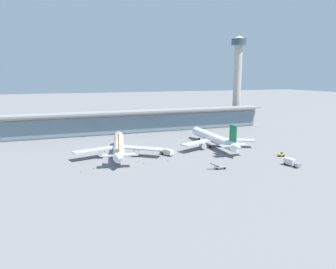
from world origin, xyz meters
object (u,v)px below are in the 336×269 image
(service_truck_near_nose_grey, at_px, (291,162))
(control_tower, at_px, (238,73))
(safety_cone_echo, at_px, (81,171))
(service_truck_under_wing_grey, at_px, (220,167))
(safety_cone_delta, at_px, (167,160))
(safety_cone_alpha, at_px, (138,161))
(service_truck_mid_apron_white, at_px, (236,145))
(airliner_centre_stand, at_px, (214,138))
(safety_cone_bravo, at_px, (94,168))
(service_truck_by_tail_olive, at_px, (167,152))
(service_truck_on_taxiway_yellow, at_px, (281,155))
(safety_cone_charlie, at_px, (144,163))
(airliner_left_stand, at_px, (119,146))

(service_truck_near_nose_grey, xyz_separation_m, control_tower, (48.04, 118.85, 39.28))
(safety_cone_echo, bearing_deg, service_truck_under_wing_grey, -16.34)
(safety_cone_delta, bearing_deg, safety_cone_alpha, 168.18)
(service_truck_mid_apron_white, bearing_deg, safety_cone_echo, -170.37)
(airliner_centre_stand, bearing_deg, safety_cone_bravo, -164.58)
(service_truck_by_tail_olive, xyz_separation_m, control_tower, (92.21, 83.51, 39.28))
(safety_cone_alpha, xyz_separation_m, safety_cone_bravo, (-19.93, -3.63, 0.00))
(service_truck_on_taxiway_yellow, xyz_separation_m, safety_cone_delta, (-54.41, 11.66, -0.56))
(airliner_centre_stand, xyz_separation_m, service_truck_under_wing_grey, (-17.55, -37.12, -3.95))
(service_truck_mid_apron_white, distance_m, safety_cone_bravo, 77.08)
(service_truck_mid_apron_white, bearing_deg, control_tower, 57.44)
(safety_cone_echo, bearing_deg, safety_cone_charlie, 7.01)
(airliner_left_stand, relative_size, safety_cone_echo, 80.60)
(safety_cone_echo, bearing_deg, safety_cone_bravo, 26.09)
(airliner_centre_stand, distance_m, safety_cone_alpha, 49.54)
(airliner_centre_stand, height_order, safety_cone_echo, airliner_centre_stand)
(airliner_left_stand, relative_size, safety_cone_charlie, 80.60)
(airliner_centre_stand, distance_m, safety_cone_delta, 38.28)
(service_truck_near_nose_grey, bearing_deg, control_tower, 67.99)
(airliner_centre_stand, height_order, service_truck_mid_apron_white, airliner_centre_stand)
(airliner_centre_stand, distance_m, safety_cone_echo, 75.42)
(safety_cone_bravo, distance_m, safety_cone_delta, 33.31)
(service_truck_mid_apron_white, xyz_separation_m, safety_cone_bravo, (-76.24, -11.24, -1.37))
(service_truck_on_taxiway_yellow, distance_m, safety_cone_alpha, 69.31)
(airliner_centre_stand, height_order, control_tower, control_tower)
(safety_cone_charlie, bearing_deg, control_tower, 40.98)
(safety_cone_charlie, bearing_deg, airliner_centre_stand, 21.48)
(service_truck_mid_apron_white, bearing_deg, service_truck_on_taxiway_yellow, -62.53)
(control_tower, relative_size, safety_cone_alpha, 107.48)
(airliner_centre_stand, bearing_deg, safety_cone_alpha, -162.48)
(airliner_centre_stand, xyz_separation_m, service_truck_mid_apron_white, (9.26, -7.24, -3.07))
(service_truck_under_wing_grey, xyz_separation_m, safety_cone_bravo, (-49.44, 18.64, -0.49))
(service_truck_by_tail_olive, distance_m, safety_cone_charlie, 17.48)
(service_truck_near_nose_grey, distance_m, safety_cone_alpha, 67.38)
(safety_cone_delta, bearing_deg, service_truck_by_tail_olive, 70.26)
(airliner_left_stand, xyz_separation_m, safety_cone_bravo, (-14.60, -18.89, -4.44))
(service_truck_on_taxiway_yellow, height_order, control_tower, control_tower)
(service_truck_mid_apron_white, bearing_deg, airliner_centre_stand, 141.97)
(control_tower, xyz_separation_m, safety_cone_bravo, (-128.84, -93.62, -40.65))
(service_truck_on_taxiway_yellow, bearing_deg, service_truck_mid_apron_white, 117.47)
(airliner_left_stand, bearing_deg, service_truck_by_tail_olive, -21.72)
(service_truck_near_nose_grey, distance_m, service_truck_on_taxiway_yellow, 15.99)
(service_truck_by_tail_olive, height_order, safety_cone_delta, service_truck_by_tail_olive)
(service_truck_under_wing_grey, relative_size, safety_cone_echo, 9.91)
(airliner_left_stand, height_order, service_truck_under_wing_grey, airliner_left_stand)
(service_truck_near_nose_grey, bearing_deg, airliner_left_stand, 146.32)
(service_truck_on_taxiway_yellow, distance_m, control_tower, 119.20)
(safety_cone_charlie, bearing_deg, safety_cone_delta, 0.39)
(service_truck_mid_apron_white, xyz_separation_m, service_truck_on_taxiway_yellow, (11.47, -22.06, -0.82))
(service_truck_mid_apron_white, relative_size, safety_cone_bravo, 10.44)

